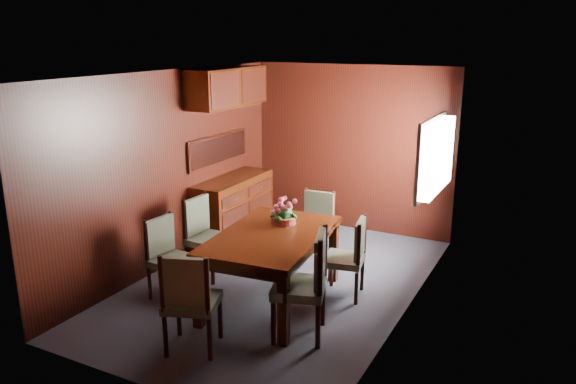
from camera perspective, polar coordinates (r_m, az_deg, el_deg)
The scene contains 11 objects.
ground at distance 6.62m, azimuth -0.96°, elevation -9.28°, with size 4.50×4.50×0.00m, color #383D4D.
room_shell at distance 6.45m, azimuth -0.44°, elevation 5.29°, with size 3.06×4.52×2.41m.
sideboard at distance 7.86m, azimuth -5.56°, elevation -1.74°, with size 0.48×1.40×0.90m, color black.
dining_table at distance 5.95m, azimuth -1.70°, elevation -5.24°, with size 1.20×1.76×0.78m.
chair_left_near at distance 6.29m, azimuth -12.15°, elevation -6.05°, with size 0.45×0.47×0.91m.
chair_left_far at distance 6.76m, azimuth -8.53°, elevation -4.02°, with size 0.46×0.48×0.96m.
chair_right_near at distance 5.33m, azimuth 2.00°, elevation -8.81°, with size 0.61×0.63×1.06m.
chair_right_far at distance 6.17m, azimuth 6.36°, elevation -6.22°, with size 0.48×0.50×0.91m.
chair_head at distance 5.16m, azimuth -9.99°, elevation -10.45°, with size 0.59×0.58×0.98m.
chair_foot at distance 7.14m, azimuth 2.88°, elevation -3.10°, with size 0.45×0.44×0.90m.
flower_centerpiece at distance 6.17m, azimuth -0.46°, elevation -2.00°, with size 0.29×0.29×0.29m.
Camera 1 is at (2.85, -5.28, 2.80)m, focal length 35.00 mm.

